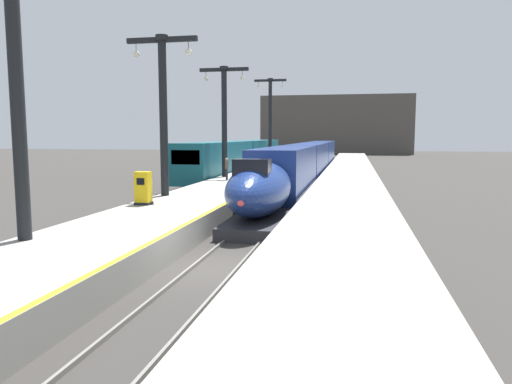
% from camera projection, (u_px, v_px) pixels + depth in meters
% --- Properties ---
extents(ground_plane, '(260.00, 260.00, 0.00)m').
position_uv_depth(ground_plane, '(215.00, 269.00, 15.90)').
color(ground_plane, '#33302D').
extents(platform_left, '(4.80, 110.00, 1.05)m').
position_uv_depth(platform_left, '(251.00, 182.00, 40.73)').
color(platform_left, gray).
rests_on(platform_left, ground).
extents(platform_right, '(4.80, 110.00, 1.05)m').
position_uv_depth(platform_right, '(349.00, 183.00, 39.14)').
color(platform_right, gray).
rests_on(platform_right, ground).
extents(platform_left_safety_stripe, '(0.20, 107.80, 0.01)m').
position_uv_depth(platform_left_safety_stripe, '(278.00, 176.00, 40.22)').
color(platform_left_safety_stripe, yellow).
rests_on(platform_left_safety_stripe, platform_left).
extents(rail_main_left, '(0.08, 110.00, 0.12)m').
position_uv_depth(rail_main_left, '(294.00, 185.00, 42.81)').
color(rail_main_left, slate).
rests_on(rail_main_left, ground).
extents(rail_main_right, '(0.08, 110.00, 0.12)m').
position_uv_depth(rail_main_right, '(311.00, 185.00, 42.52)').
color(rail_main_right, slate).
rests_on(rail_main_right, ground).
extents(rail_secondary_left, '(0.08, 110.00, 0.12)m').
position_uv_depth(rail_secondary_left, '(206.00, 183.00, 44.41)').
color(rail_secondary_left, slate).
rests_on(rail_secondary_left, ground).
extents(rail_secondary_right, '(0.08, 110.00, 0.12)m').
position_uv_depth(rail_secondary_right, '(222.00, 183.00, 44.11)').
color(rail_secondary_right, slate).
rests_on(rail_secondary_right, ground).
extents(highspeed_train_main, '(2.92, 57.89, 3.60)m').
position_uv_depth(highspeed_train_main, '(307.00, 161.00, 46.71)').
color(highspeed_train_main, navy).
rests_on(highspeed_train_main, ground).
extents(regional_train_adjacent, '(2.85, 36.60, 3.80)m').
position_uv_depth(regional_train_adjacent, '(240.00, 156.00, 54.22)').
color(regional_train_adjacent, '#145660').
rests_on(regional_train_adjacent, ground).
extents(station_column_near, '(4.00, 0.68, 9.64)m').
position_uv_depth(station_column_near, '(16.00, 52.00, 14.80)').
color(station_column_near, black).
rests_on(station_column_near, platform_left).
extents(station_column_mid, '(4.00, 0.68, 8.72)m').
position_uv_depth(station_column_mid, '(163.00, 100.00, 26.36)').
color(station_column_mid, black).
rests_on(station_column_mid, platform_left).
extents(station_column_far, '(4.00, 0.68, 8.82)m').
position_uv_depth(station_column_far, '(224.00, 111.00, 38.78)').
color(station_column_far, black).
rests_on(station_column_far, platform_left).
extents(station_column_distant, '(4.00, 0.68, 10.37)m').
position_uv_depth(station_column_distant, '(270.00, 113.00, 59.90)').
color(station_column_distant, black).
rests_on(station_column_distant, platform_left).
extents(passenger_near_edge, '(0.35, 0.53, 1.69)m').
position_uv_depth(passenger_near_edge, '(227.00, 167.00, 36.15)').
color(passenger_near_edge, '#23232D').
rests_on(passenger_near_edge, platform_left).
extents(rolling_suitcase, '(0.40, 0.22, 0.98)m').
position_uv_depth(rolling_suitcase, '(256.00, 176.00, 36.35)').
color(rolling_suitcase, navy).
rests_on(rolling_suitcase, platform_left).
extents(ticket_machine_yellow, '(0.76, 0.62, 1.60)m').
position_uv_depth(ticket_machine_yellow, '(143.00, 189.00, 23.31)').
color(ticket_machine_yellow, yellow).
rests_on(ticket_machine_yellow, platform_left).
extents(terminus_back_wall, '(36.00, 2.00, 14.00)m').
position_uv_depth(terminus_back_wall, '(335.00, 125.00, 114.39)').
color(terminus_back_wall, '#4C4742').
rests_on(terminus_back_wall, ground).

